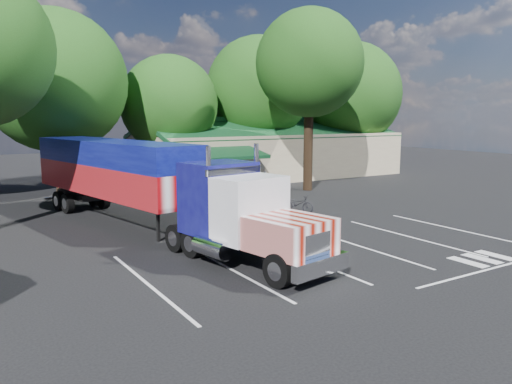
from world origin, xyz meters
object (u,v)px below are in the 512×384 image
bicycle (298,204)px  silver_sedan (273,173)px  semi_truck (139,178)px  woman (256,208)px

bicycle → silver_sedan: (6.50, 12.33, 0.27)m
bicycle → silver_sedan: size_ratio=0.41×
semi_truck → bicycle: size_ratio=11.06×
woman → bicycle: (3.90, 1.67, -0.39)m
woman → silver_sedan: size_ratio=0.38×
woman → semi_truck: bearing=50.8°
woman → silver_sedan: woman is taller
semi_truck → bicycle: 9.54m
woman → bicycle: size_ratio=0.93×
semi_truck → silver_sedan: 19.67m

